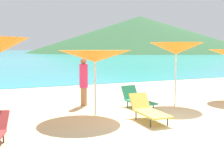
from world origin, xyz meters
The scene contains 7 objects.
ground_plane centered at (0.00, 10.00, -0.15)m, with size 50.00×100.00×0.30m, color beige.
headland_hill centered at (72.02, 129.80, 9.96)m, with size 122.04×122.04×19.91m, color #2D5B33.
umbrella_4 centered at (-1.71, 2.00, 1.84)m, with size 2.53×2.53×2.03m.
umbrella_5 centered at (1.64, 2.40, 2.08)m, with size 2.06×2.06×2.31m.
lounge_chair_4 centered at (0.03, 2.41, 0.31)m, with size 0.74×1.48×0.73m.
lounge_chair_6 centered at (-0.57, 0.69, 0.32)m, with size 0.67×1.60×0.71m.
beachgoer_1 centered at (-1.59, 3.52, 0.93)m, with size 0.30×0.30×1.74m.
Camera 1 is at (-4.73, -6.17, 2.07)m, focal length 45.00 mm.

